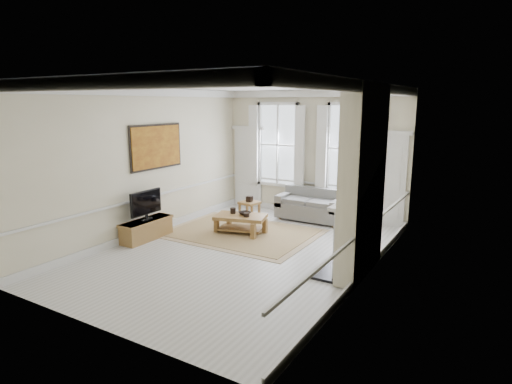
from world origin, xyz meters
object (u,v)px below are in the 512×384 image
Objects in this scene: side_table at (249,206)px; coffee_table at (241,218)px; sofa at (312,207)px; tv_stand at (147,229)px.

side_table is 1.01m from coffee_table.
sofa is 1.35× the size of tv_stand.
coffee_table is (0.34, -0.95, -0.07)m from side_table.
coffee_table is at bearing 42.81° from tv_stand.
sofa is at bearing 48.19° from coffee_table.
side_table is at bearing 62.54° from tv_stand.
sofa is 1.30× the size of coffee_table.
tv_stand is (-2.56, -3.48, -0.12)m from sofa.
coffee_table is at bearing -115.64° from sofa.
side_table reaches higher than tv_stand.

